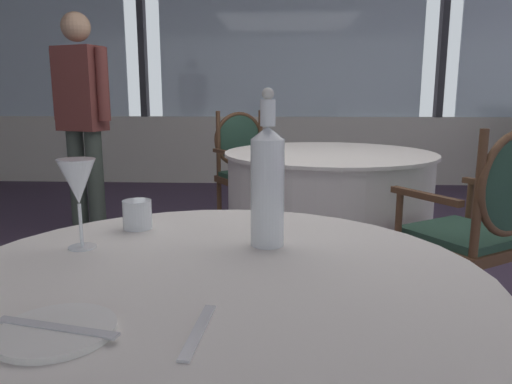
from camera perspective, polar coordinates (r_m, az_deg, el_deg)
The scene contains 12 objects.
ground_plane at distance 2.71m, azimuth 5.12°, elevation -13.01°, with size 15.13×15.13×0.00m, color #47384C.
window_wall_far at distance 6.17m, azimuth 3.99°, elevation 11.73°, with size 11.64×0.14×2.91m.
side_plate at distance 0.81m, azimuth -22.52°, elevation -14.92°, with size 0.18×0.18×0.01m, color white.
butter_knife at distance 0.81m, azimuth -22.55°, elevation -14.58°, with size 0.21×0.02×0.00m, color silver.
dinner_fork at distance 0.76m, azimuth -6.84°, elevation -15.99°, with size 0.17×0.02×0.00m, color silver.
water_bottle at distance 1.12m, azimuth 1.37°, elevation 1.08°, with size 0.08×0.08×0.37m.
wine_glass at distance 1.17m, azimuth -20.35°, elevation 0.96°, with size 0.09×0.09×0.21m.
water_tumbler at distance 1.33m, azimuth -13.86°, elevation -2.59°, with size 0.08×0.08×0.08m, color white.
background_table_1 at distance 3.13m, azimuth 8.47°, elevation -2.30°, with size 1.32×1.32×0.77m.
dining_chair_1_0 at distance 3.99m, azimuth -1.18°, elevation 3.56°, with size 0.65×0.64×0.99m.
dining_chair_1_1 at distance 2.36m, azimuth 25.23°, elevation -2.97°, with size 0.65×0.64×0.99m.
diner_person_0 at distance 4.03m, azimuth -19.92°, elevation 8.92°, with size 0.50×0.31×1.73m.
Camera 1 is at (-0.11, -2.47, 1.12)m, focal length 33.82 mm.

